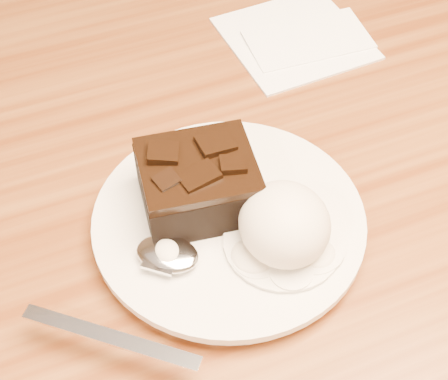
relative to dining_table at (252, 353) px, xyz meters
name	(u,v)px	position (x,y,z in m)	size (l,w,h in m)	color
dining_table	(252,353)	(0.00, 0.00, 0.00)	(1.20, 0.80, 0.75)	#592A0F
plate	(229,225)	(-0.06, -0.07, 0.38)	(0.21, 0.21, 0.02)	silver
brownie	(198,186)	(-0.08, -0.05, 0.41)	(0.09, 0.08, 0.04)	black
ice_cream_scoop	(285,224)	(-0.04, -0.11, 0.42)	(0.07, 0.07, 0.06)	beige
melt_puddle	(283,243)	(-0.04, -0.11, 0.39)	(0.09, 0.09, 0.00)	white
spoon	(168,255)	(-0.12, -0.09, 0.40)	(0.04, 0.19, 0.01)	silver
napkin	(295,37)	(0.09, 0.13, 0.38)	(0.13, 0.13, 0.01)	white
crumb_a	(278,255)	(-0.04, -0.12, 0.39)	(0.01, 0.01, 0.00)	black
crumb_b	(234,252)	(-0.07, -0.10, 0.39)	(0.01, 0.01, 0.00)	black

